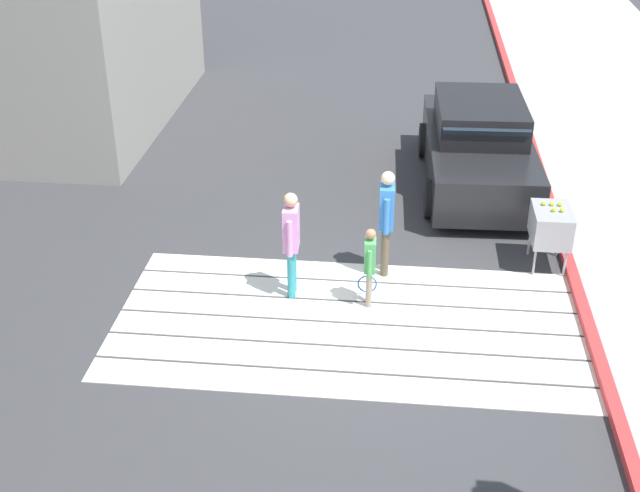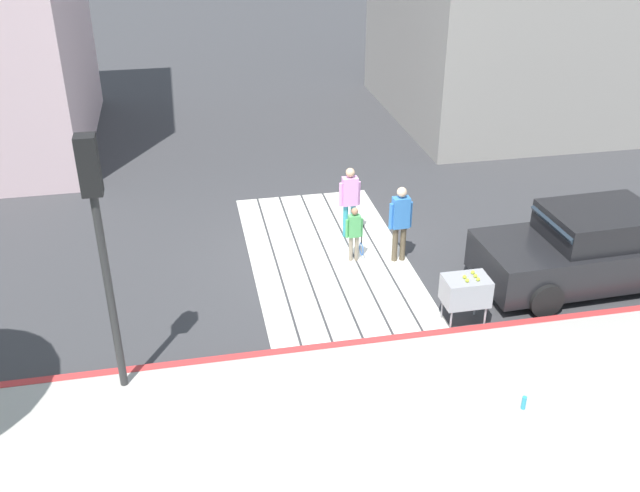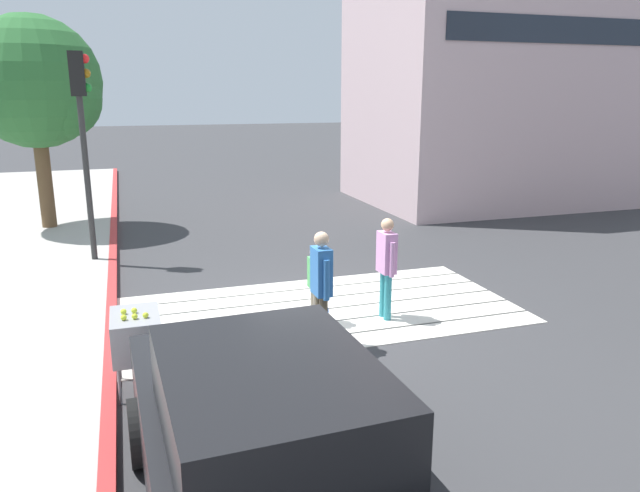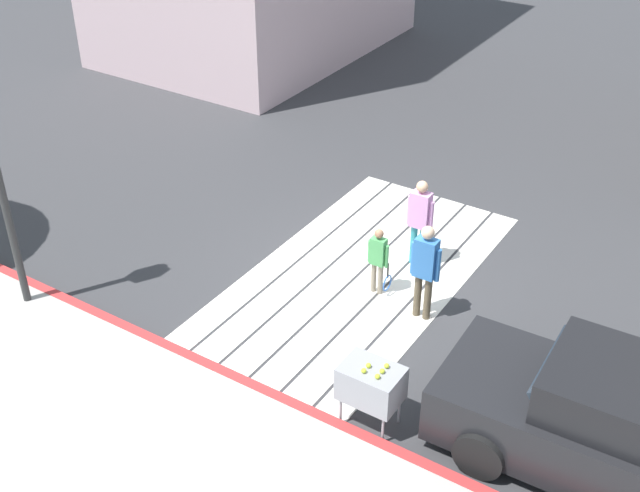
# 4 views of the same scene
# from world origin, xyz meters

# --- Properties ---
(ground_plane) EXTENTS (120.00, 120.00, 0.00)m
(ground_plane) POSITION_xyz_m (0.00, 0.00, 0.00)
(ground_plane) COLOR #38383A
(crosswalk_stripes) EXTENTS (6.40, 3.25, 0.01)m
(crosswalk_stripes) POSITION_xyz_m (0.00, 0.00, 0.01)
(crosswalk_stripes) COLOR silver
(crosswalk_stripes) RESTS_ON ground
(curb_painted) EXTENTS (0.16, 40.00, 0.13)m
(curb_painted) POSITION_xyz_m (-3.25, 0.00, 0.07)
(curb_painted) COLOR #BC3333
(curb_painted) RESTS_ON ground
(car_parked_near_curb) EXTENTS (2.09, 4.36, 1.57)m
(car_parked_near_curb) POSITION_xyz_m (-2.00, -4.79, 0.73)
(car_parked_near_curb) COLOR black
(car_parked_near_curb) RESTS_ON ground
(tennis_ball_cart) EXTENTS (0.56, 0.80, 1.02)m
(tennis_ball_cart) POSITION_xyz_m (-2.90, -1.89, 0.70)
(tennis_ball_cart) COLOR #99999E
(tennis_ball_cart) RESTS_ON ground
(pedestrian_adult_lead) EXTENTS (0.21, 0.48, 1.62)m
(pedestrian_adult_lead) POSITION_xyz_m (0.86, -0.67, 0.94)
(pedestrian_adult_lead) COLOR teal
(pedestrian_adult_lead) RESTS_ON ground
(pedestrian_adult_trailing) EXTENTS (0.22, 0.49, 1.67)m
(pedestrian_adult_trailing) POSITION_xyz_m (-0.44, -1.42, 0.97)
(pedestrian_adult_trailing) COLOR brown
(pedestrian_adult_trailing) RESTS_ON ground
(pedestrian_child_with_racket) EXTENTS (0.28, 0.37, 1.21)m
(pedestrian_child_with_racket) POSITION_xyz_m (-0.25, -0.51, 0.68)
(pedestrian_child_with_racket) COLOR gray
(pedestrian_child_with_racket) RESTS_ON ground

